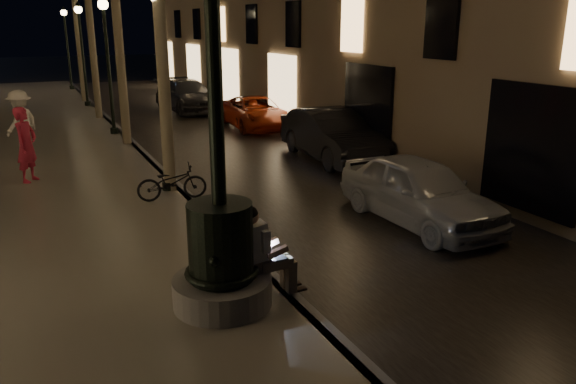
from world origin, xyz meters
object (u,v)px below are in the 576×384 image
car_second (332,135)px  bicycle (172,182)px  lamp_curb_a (160,60)px  car_front (419,191)px  pedestrian_red (26,145)px  lamp_curb_c (81,41)px  pedestrian_white (21,122)px  seated_man_laptop (262,249)px  lamp_curb_d (66,37)px  fountain_lamppost (220,237)px  car_rear (187,96)px  car_third (256,113)px  lamp_curb_b (107,47)px

car_second → bicycle: car_second is taller
lamp_curb_a → car_front: bearing=-42.9°
pedestrian_red → lamp_curb_a: bearing=-93.5°
pedestrian_red → lamp_curb_c: bearing=21.8°
lamp_curb_a → pedestrian_white: 6.95m
seated_man_laptop → pedestrian_white: size_ratio=0.73×
bicycle → lamp_curb_d: bearing=7.5°
pedestrian_red → bicycle: bearing=-103.3°
fountain_lamppost → lamp_curb_d: 30.08m
seated_man_laptop → car_rear: (4.39, 19.57, -0.20)m
lamp_curb_d → bicycle: 24.96m
car_second → pedestrian_white: size_ratio=2.44×
seated_man_laptop → pedestrian_red: (-2.86, 8.25, 0.21)m
car_third → pedestrian_white: (-8.50, -1.93, 0.54)m
pedestrian_white → bicycle: bearing=61.5°
lamp_curb_b → pedestrian_red: lamp_curb_b is taller
lamp_curb_b → pedestrian_red: bearing=-117.2°
lamp_curb_b → car_front: (4.30, -11.99, -2.54)m
seated_man_laptop → lamp_curb_a: (0.09, 6.00, 2.30)m
lamp_curb_d → car_third: size_ratio=1.08×
car_rear → bicycle: size_ratio=3.24×
fountain_lamppost → bicycle: size_ratio=3.36×
car_rear → pedestrian_red: size_ratio=2.67×
car_rear → lamp_curb_d: bearing=108.5°
car_rear → lamp_curb_c: bearing=146.6°
car_second → pedestrian_red: 8.47m
bicycle → lamp_curb_a: bearing=0.8°
lamp_curb_c → car_second: lamp_curb_c is taller
pedestrian_white → bicycle: (2.90, -6.73, -0.55)m
fountain_lamppost → car_front: 5.41m
lamp_curb_b → car_rear: (4.30, 5.57, -2.51)m
lamp_curb_d → car_second: size_ratio=1.03×
seated_man_laptop → bicycle: bearing=90.2°
car_third → seated_man_laptop: bearing=-108.3°
fountain_lamppost → car_third: (6.20, 13.84, -0.59)m
lamp_curb_c → car_second: bearing=-68.9°
car_third → pedestrian_white: bearing=-163.6°
car_third → fountain_lamppost: bearing=-110.5°
car_front → bicycle: bearing=142.9°
seated_man_laptop → lamp_curb_b: (0.09, 14.00, 2.30)m
lamp_curb_b → car_second: lamp_curb_b is taller
seated_man_laptop → fountain_lamppost: bearing=180.0°
seated_man_laptop → car_rear: size_ratio=0.28×
lamp_curb_a → car_front: lamp_curb_a is taller
lamp_curb_a → lamp_curb_d: (0.00, 24.00, 0.00)m
pedestrian_white → fountain_lamppost: bearing=49.2°
fountain_lamppost → car_front: fountain_lamppost is taller
lamp_curb_b → bicycle: (-0.10, -8.82, -2.63)m
car_front → car_rear: 17.56m
lamp_curb_b → car_rear: lamp_curb_b is taller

